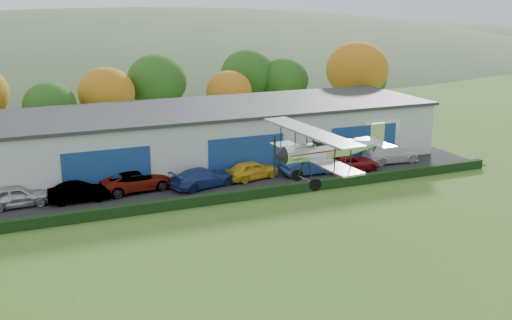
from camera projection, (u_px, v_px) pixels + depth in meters
name	position (u px, v px, depth m)	size (l,w,h in m)	color
ground	(313.00, 300.00, 31.14)	(300.00, 300.00, 0.00)	#416520
apron	(229.00, 182.00, 50.94)	(48.00, 9.00, 0.05)	black
hedge	(250.00, 194.00, 46.57)	(46.00, 0.60, 0.80)	black
hangar	(223.00, 133.00, 57.20)	(40.60, 12.60, 5.30)	#B2B7BC
tree_belt	(150.00, 87.00, 66.13)	(75.70, 13.22, 10.12)	#3D2614
distant_hills	(49.00, 107.00, 157.61)	(430.00, 196.00, 56.00)	#4C6642
car_0	(16.00, 196.00, 44.61)	(1.97, 4.90, 1.67)	silver
car_1	(79.00, 192.00, 45.70)	(1.61, 4.63, 1.53)	gray
car_2	(137.00, 181.00, 48.32)	(2.68, 5.81, 1.62)	gray
car_3	(203.00, 178.00, 49.24)	(2.26, 5.57, 1.62)	navy
car_4	(252.00, 170.00, 51.38)	(1.92, 4.78, 1.63)	gold
car_5	(309.00, 165.00, 52.74)	(1.77, 5.07, 1.67)	navy
car_6	(351.00, 163.00, 53.96)	(2.38, 5.15, 1.43)	maroon
car_7	(390.00, 154.00, 56.60)	(2.25, 5.55, 1.61)	silver
biplane	(326.00, 148.00, 34.96)	(7.67, 8.80, 3.29)	silver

